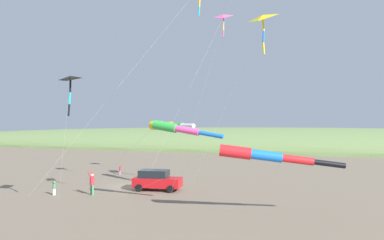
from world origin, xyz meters
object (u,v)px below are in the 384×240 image
at_px(cooler_box, 171,183).
at_px(kite_windsock_long_streamer_left, 166,126).
at_px(kite_windsock_small_distant, 263,156).
at_px(person_child_grey_jacket, 120,169).
at_px(kite_windsock_blue_topmost, 177,129).
at_px(kite_delta_black_fish_shape, 70,79).
at_px(parked_car, 157,180).
at_px(person_child_green_jacket, 54,187).
at_px(kite_delta_long_streamer_right, 263,18).
at_px(kite_delta_checkered_midright, 223,17).
at_px(person_adult_flyer, 92,182).

height_order(cooler_box, kite_windsock_long_streamer_left, kite_windsock_long_streamer_left).
bearing_deg(kite_windsock_small_distant, person_child_grey_jacket, 53.15).
bearing_deg(kite_windsock_blue_topmost, person_child_grey_jacket, 43.39).
xyz_separation_m(kite_delta_black_fish_shape, kite_windsock_blue_topmost, (3.75, -6.31, -3.37)).
bearing_deg(parked_car, person_child_green_jacket, 123.18).
distance_m(person_child_grey_jacket, kite_delta_black_fish_shape, 20.12).
bearing_deg(person_child_grey_jacket, kite_windsock_long_streamer_left, -124.22).
height_order(parked_car, kite_delta_long_streamer_right, kite_delta_long_streamer_right).
bearing_deg(kite_windsock_small_distant, parked_car, 58.67).
xyz_separation_m(kite_delta_black_fish_shape, kite_windsock_long_streamer_left, (11.37, -2.13, -3.14)).
bearing_deg(cooler_box, kite_delta_long_streamer_right, -107.96).
bearing_deg(cooler_box, kite_delta_checkered_midright, -62.28).
bearing_deg(kite_windsock_long_streamer_left, kite_delta_long_streamer_right, -103.53).
xyz_separation_m(cooler_box, kite_windsock_small_distant, (-9.13, -10.17, 3.76)).
height_order(person_child_green_jacket, kite_delta_black_fish_shape, kite_delta_black_fish_shape).
height_order(person_adult_flyer, person_child_grey_jacket, person_adult_flyer).
relative_size(person_child_green_jacket, person_child_grey_jacket, 1.11).
distance_m(person_adult_flyer, kite_delta_black_fish_shape, 10.01).
distance_m(kite_delta_checkered_midright, kite_delta_long_streamer_right, 7.58).
distance_m(person_child_grey_jacket, kite_windsock_small_distant, 23.87).
bearing_deg(parked_car, person_child_grey_jacket, 47.30).
relative_size(cooler_box, kite_delta_black_fish_shape, 0.07).
distance_m(person_child_green_jacket, kite_windsock_small_distant, 18.15).
bearing_deg(parked_car, kite_windsock_blue_topmost, -143.10).
relative_size(person_child_grey_jacket, kite_windsock_blue_topmost, 0.08).
bearing_deg(kite_delta_checkered_midright, kite_delta_black_fish_shape, 153.95).
height_order(parked_car, kite_windsock_long_streamer_left, kite_windsock_long_streamer_left).
distance_m(parked_car, kite_windsock_blue_topmost, 8.42).
distance_m(parked_car, person_child_grey_jacket, 11.53).
height_order(parked_car, person_child_grey_jacket, parked_car).
bearing_deg(parked_car, kite_delta_black_fish_shape, 167.08).
bearing_deg(cooler_box, person_child_grey_jacket, 60.02).
distance_m(kite_delta_long_streamer_right, kite_windsock_long_streamer_left, 13.27).
relative_size(cooler_box, kite_windsock_small_distant, 0.04).
distance_m(person_child_grey_jacket, kite_delta_long_streamer_right, 24.34).
relative_size(person_adult_flyer, kite_windsock_small_distant, 0.12).
relative_size(parked_car, kite_windsock_small_distant, 0.27).
height_order(person_child_green_jacket, person_child_grey_jacket, person_child_green_jacket).
xyz_separation_m(cooler_box, kite_delta_checkered_midright, (2.48, -4.71, 16.83)).
xyz_separation_m(person_child_green_jacket, kite_delta_black_fish_shape, (-4.52, -5.20, 8.36)).
relative_size(person_child_green_jacket, kite_delta_long_streamer_right, 0.08).
xyz_separation_m(person_adult_flyer, kite_windsock_long_streamer_left, (5.75, -4.32, 4.85)).
relative_size(parked_car, kite_delta_checkered_midright, 0.26).
bearing_deg(person_adult_flyer, person_child_grey_jacket, 19.80).
height_order(cooler_box, kite_delta_long_streamer_right, kite_delta_long_streamer_right).
relative_size(person_child_grey_jacket, kite_delta_black_fish_shape, 0.12).
distance_m(person_child_green_jacket, kite_delta_black_fish_shape, 10.84).
xyz_separation_m(cooler_box, kite_windsock_long_streamer_left, (-0.72, 0.27, 5.71)).
xyz_separation_m(person_adult_flyer, person_child_green_jacket, (-1.11, 3.01, -0.38)).
xyz_separation_m(person_child_green_jacket, kite_delta_long_streamer_right, (4.53, -16.98, 14.04)).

